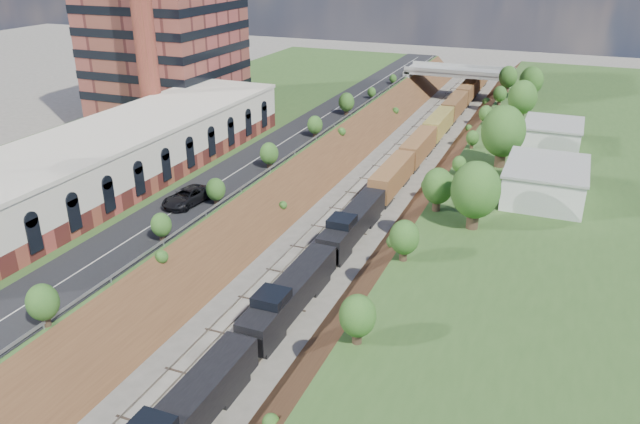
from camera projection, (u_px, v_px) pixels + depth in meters
platform_left at (187, 146)px, 103.19m from camera, size 44.00×180.00×5.00m
platform_right at (622, 205)px, 80.14m from camera, size 44.00×180.00×5.00m
embankment_left at (309, 178)px, 96.50m from camera, size 10.00×180.00×10.00m
embankment_right at (450, 199)px, 88.82m from camera, size 10.00×180.00×10.00m
rail_left_track at (360, 185)px, 93.53m from camera, size 1.58×180.00×0.18m
rail_right_track at (393, 190)px, 91.71m from camera, size 1.58×180.00×0.18m
road at (282, 144)px, 96.07m from camera, size 8.00×180.00×0.10m
guardrail at (305, 144)px, 94.27m from camera, size 0.10×171.00×0.70m
commercial_building at (120, 154)px, 80.39m from camera, size 14.30×62.30×7.00m
smokestack at (141, 6)px, 91.91m from camera, size 3.20×3.20×40.00m
overpass at (459, 78)px, 143.33m from camera, size 24.50×8.30×7.40m
white_building_near at (545, 183)px, 74.88m from camera, size 9.00×12.00×4.00m
white_building_far at (552, 136)px, 93.81m from camera, size 8.00×10.00×3.60m
tree_right_large at (476, 190)px, 66.02m from camera, size 5.25×5.25×7.61m
tree_left_crest at (136, 242)px, 60.03m from camera, size 2.45×2.45×3.55m
freight_train at (417, 149)px, 102.10m from camera, size 2.86×146.16×4.55m
suv at (187, 197)px, 73.34m from camera, size 3.89×7.10×1.89m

